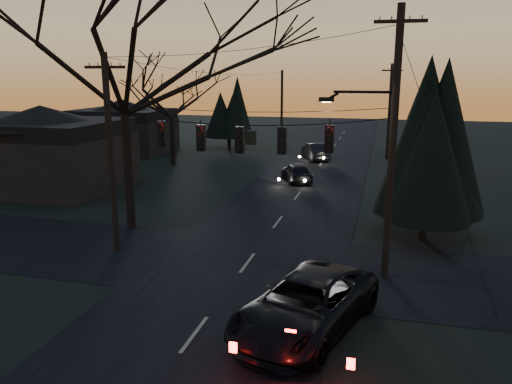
% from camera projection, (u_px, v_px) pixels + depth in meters
% --- Properties ---
extents(main_road, '(8.00, 120.00, 0.02)m').
position_uv_depth(main_road, '(292.00, 203.00, 30.06)').
color(main_road, black).
rests_on(main_road, ground).
extents(cross_road, '(60.00, 7.00, 0.02)m').
position_uv_depth(cross_road, '(247.00, 263.00, 20.64)').
color(cross_road, black).
rests_on(cross_road, ground).
extents(utility_pole_right, '(5.00, 0.30, 10.00)m').
position_uv_depth(utility_pole_right, '(384.00, 276.00, 19.30)').
color(utility_pole_right, black).
rests_on(utility_pole_right, ground).
extents(utility_pole_left, '(1.80, 0.30, 8.50)m').
position_uv_depth(utility_pole_left, '(117.00, 251.00, 22.11)').
color(utility_pole_left, black).
rests_on(utility_pole_left, ground).
extents(utility_pole_far_r, '(1.80, 0.30, 8.50)m').
position_uv_depth(utility_pole_far_r, '(387.00, 159.00, 45.67)').
color(utility_pole_far_r, black).
rests_on(utility_pole_far_r, ground).
extents(utility_pole_far_l, '(0.30, 0.30, 8.00)m').
position_uv_depth(utility_pole_far_l, '(281.00, 143.00, 56.01)').
color(utility_pole_far_l, black).
rests_on(utility_pole_far_l, ground).
extents(span_signal_assembly, '(11.50, 0.44, 1.65)m').
position_uv_depth(span_signal_assembly, '(241.00, 138.00, 19.50)').
color(span_signal_assembly, black).
rests_on(span_signal_assembly, ground).
extents(bare_tree_left, '(11.16, 11.16, 11.45)m').
position_uv_depth(bare_tree_left, '(122.00, 66.00, 23.57)').
color(bare_tree_left, black).
rests_on(bare_tree_left, ground).
extents(evergreen_right, '(4.69, 4.69, 7.58)m').
position_uv_depth(evergreen_right, '(429.00, 147.00, 22.69)').
color(evergreen_right, black).
rests_on(evergreen_right, ground).
extents(bare_tree_dist, '(7.16, 7.16, 8.14)m').
position_uv_depth(bare_tree_dist, '(171.00, 98.00, 41.61)').
color(bare_tree_dist, black).
rests_on(bare_tree_dist, ground).
extents(evergreen_dist, '(3.91, 3.91, 6.54)m').
position_uv_depth(evergreen_dist, '(229.00, 111.00, 51.64)').
color(evergreen_dist, black).
rests_on(evergreen_dist, ground).
extents(house_left_near, '(10.00, 8.00, 5.60)m').
position_uv_depth(house_left_near, '(44.00, 147.00, 33.55)').
color(house_left_near, black).
rests_on(house_left_near, ground).
extents(house_left_far, '(9.00, 7.00, 5.20)m').
position_uv_depth(house_left_far, '(123.00, 126.00, 49.40)').
color(house_left_far, black).
rests_on(house_left_far, ground).
extents(suv_near, '(4.48, 6.56, 1.67)m').
position_uv_depth(suv_near, '(306.00, 305.00, 15.06)').
color(suv_near, black).
rests_on(suv_near, ground).
extents(sedan_oncoming_a, '(3.11, 4.32, 1.37)m').
position_uv_depth(sedan_oncoming_a, '(297.00, 172.00, 35.97)').
color(sedan_oncoming_a, black).
rests_on(sedan_oncoming_a, ground).
extents(sedan_oncoming_b, '(3.30, 4.87, 1.52)m').
position_uv_depth(sedan_oncoming_b, '(315.00, 151.00, 45.17)').
color(sedan_oncoming_b, black).
rests_on(sedan_oncoming_b, ground).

